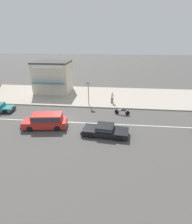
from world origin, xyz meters
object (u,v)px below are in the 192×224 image
object	(u,v)px
street_clock	(88,87)
shopfront_mid_block	(53,77)
sedan_black_1	(105,130)
pedestrian_mid_kerb	(112,97)
minivan_red_3	(46,120)
motorcycle_0	(122,111)

from	to	relation	value
street_clock	shopfront_mid_block	bearing A→B (deg)	141.02
sedan_black_1	pedestrian_mid_kerb	size ratio (longest dim) A/B	2.98
sedan_black_1	minivan_red_3	world-z (taller)	minivan_red_3
sedan_black_1	street_clock	bearing A→B (deg)	109.14
minivan_red_3	shopfront_mid_block	xyz separation A→B (m)	(-3.23, 12.51, 1.86)
street_clock	pedestrian_mid_kerb	distance (m)	3.72
sedan_black_1	motorcycle_0	xyz separation A→B (m)	(1.85, 5.15, -0.11)
motorcycle_0	shopfront_mid_block	world-z (taller)	shopfront_mid_block
sedan_black_1	street_clock	size ratio (longest dim) A/B	1.42
street_clock	shopfront_mid_block	world-z (taller)	shopfront_mid_block
sedan_black_1	shopfront_mid_block	xyz separation A→B (m)	(-9.55, 13.43, 2.17)
street_clock	pedestrian_mid_kerb	world-z (taller)	street_clock
minivan_red_3	street_clock	world-z (taller)	street_clock
pedestrian_mid_kerb	shopfront_mid_block	distance (m)	11.28
sedan_black_1	shopfront_mid_block	world-z (taller)	shopfront_mid_block
motorcycle_0	shopfront_mid_block	bearing A→B (deg)	144.00
motorcycle_0	pedestrian_mid_kerb	bearing A→B (deg)	110.26
motorcycle_0	street_clock	bearing A→B (deg)	148.84
motorcycle_0	sedan_black_1	bearing A→B (deg)	-109.77
street_clock	pedestrian_mid_kerb	xyz separation A→B (m)	(3.30, 0.75, -1.55)
motorcycle_0	street_clock	world-z (taller)	street_clock
minivan_red_3	pedestrian_mid_kerb	xyz separation A→B (m)	(6.87, 7.76, 0.22)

